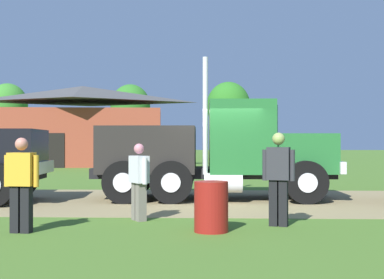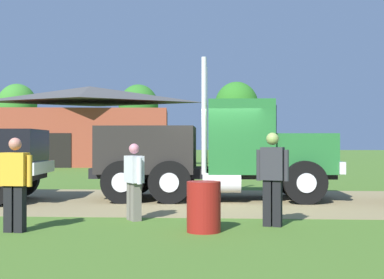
# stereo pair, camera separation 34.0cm
# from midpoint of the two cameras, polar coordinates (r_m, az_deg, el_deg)

# --- Properties ---
(ground_plane) EXTENTS (200.00, 200.00, 0.00)m
(ground_plane) POSITION_cam_midpoint_polar(r_m,az_deg,el_deg) (14.54, 3.06, -6.66)
(ground_plane) COLOR #446924
(dirt_track) EXTENTS (120.00, 6.55, 0.01)m
(dirt_track) POSITION_cam_midpoint_polar(r_m,az_deg,el_deg) (14.54, 3.06, -6.64)
(dirt_track) COLOR #887851
(dirt_track) RESTS_ON ground_plane
(truck_foreground_white) EXTENTS (6.88, 2.85, 3.88)m
(truck_foreground_white) POSITION_cam_midpoint_polar(r_m,az_deg,el_deg) (14.99, 2.96, -1.31)
(truck_foreground_white) COLOR black
(truck_foreground_white) RESTS_ON ground_plane
(visitor_standing_near) EXTENTS (0.64, 0.31, 1.69)m
(visitor_standing_near) POSITION_cam_midpoint_polar(r_m,az_deg,el_deg) (9.94, -17.61, -4.27)
(visitor_standing_near) COLOR gold
(visitor_standing_near) RESTS_ON ground_plane
(visitor_walking_mid) EXTENTS (0.60, 0.37, 1.79)m
(visitor_walking_mid) POSITION_cam_midpoint_polar(r_m,az_deg,el_deg) (10.26, 9.62, -3.82)
(visitor_walking_mid) COLOR #2D2D33
(visitor_walking_mid) RESTS_ON ground_plane
(visitor_by_barrel) EXTENTS (0.47, 0.58, 1.58)m
(visitor_by_barrel) POSITION_cam_midpoint_polar(r_m,az_deg,el_deg) (10.95, -5.39, -4.24)
(visitor_by_barrel) COLOR silver
(visitor_by_barrel) RESTS_ON ground_plane
(steel_barrel) EXTENTS (0.61, 0.61, 0.90)m
(steel_barrel) POSITION_cam_midpoint_polar(r_m,az_deg,el_deg) (9.55, 2.30, -7.25)
(steel_barrel) COLOR maroon
(steel_barrel) RESTS_ON ground_plane
(shed_building) EXTENTS (11.74, 7.06, 5.48)m
(shed_building) POSITION_cam_midpoint_polar(r_m,az_deg,el_deg) (37.02, -10.74, 1.28)
(shed_building) COLOR brown
(shed_building) RESTS_ON ground_plane
(tree_left) EXTENTS (3.97, 3.97, 7.63)m
(tree_left) POSITION_cam_midpoint_polar(r_m,az_deg,el_deg) (57.14, -18.17, 3.51)
(tree_left) COLOR #513823
(tree_left) RESTS_ON ground_plane
(tree_mid) EXTENTS (3.87, 3.87, 7.29)m
(tree_mid) POSITION_cam_midpoint_polar(r_m,az_deg,el_deg) (52.03, -5.61, 3.56)
(tree_mid) COLOR #513823
(tree_mid) RESTS_ON ground_plane
(tree_right) EXTENTS (4.41, 4.41, 7.75)m
(tree_right) POSITION_cam_midpoint_polar(r_m,az_deg,el_deg) (53.67, 5.01, 3.62)
(tree_right) COLOR #513823
(tree_right) RESTS_ON ground_plane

